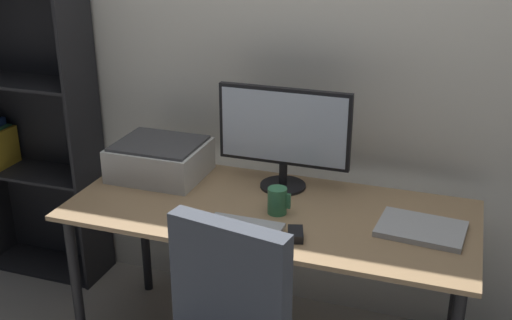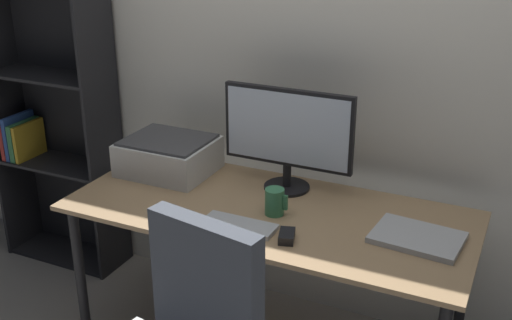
# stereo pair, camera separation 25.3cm
# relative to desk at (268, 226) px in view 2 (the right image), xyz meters

# --- Properties ---
(back_wall) EXTENTS (6.40, 0.10, 2.60)m
(back_wall) POSITION_rel_desk_xyz_m (0.00, 0.53, 0.64)
(back_wall) COLOR silver
(back_wall) RESTS_ON ground
(desk) EXTENTS (1.65, 0.72, 0.74)m
(desk) POSITION_rel_desk_xyz_m (0.00, 0.00, 0.00)
(desk) COLOR tan
(desk) RESTS_ON ground
(monitor) EXTENTS (0.57, 0.20, 0.45)m
(monitor) POSITION_rel_desk_xyz_m (-0.01, 0.22, 0.34)
(monitor) COLOR black
(monitor) RESTS_ON desk
(keyboard) EXTENTS (0.29, 0.11, 0.02)m
(keyboard) POSITION_rel_desk_xyz_m (-0.04, -0.19, 0.09)
(keyboard) COLOR #B7BABC
(keyboard) RESTS_ON desk
(mouse) EXTENTS (0.08, 0.11, 0.03)m
(mouse) POSITION_rel_desk_xyz_m (0.16, -0.20, 0.10)
(mouse) COLOR black
(mouse) RESTS_ON desk
(coffee_mug) EXTENTS (0.09, 0.08, 0.11)m
(coffee_mug) POSITION_rel_desk_xyz_m (0.04, -0.03, 0.14)
(coffee_mug) COLOR #387F51
(coffee_mug) RESTS_ON desk
(laptop) EXTENTS (0.34, 0.26, 0.02)m
(laptop) POSITION_rel_desk_xyz_m (0.60, 0.00, 0.09)
(laptop) COLOR #B7BABC
(laptop) RESTS_ON desk
(printer) EXTENTS (0.40, 0.34, 0.16)m
(printer) POSITION_rel_desk_xyz_m (-0.57, 0.16, 0.16)
(printer) COLOR silver
(printer) RESTS_ON desk
(bookshelf) EXTENTS (0.68, 0.28, 1.64)m
(bookshelf) POSITION_rel_desk_xyz_m (-1.42, 0.36, 0.15)
(bookshelf) COLOR black
(bookshelf) RESTS_ON ground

